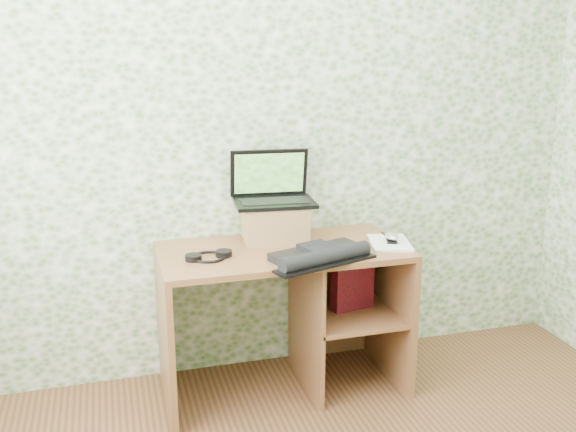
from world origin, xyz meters
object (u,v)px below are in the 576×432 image
object	(u,v)px
laptop	(272,190)
notepad	(390,243)
desk	(296,296)
keyboard	(321,255)
riser	(275,222)

from	to	relation	value
laptop	notepad	world-z (taller)	laptop
desk	notepad	xyz separation A→B (m)	(0.45, -0.11, 0.28)
desk	laptop	size ratio (longest dim) A/B	2.87
desk	laptop	world-z (taller)	laptop
notepad	keyboard	bearing A→B (deg)	-147.36
keyboard	desk	bearing A→B (deg)	82.19
notepad	desk	bearing A→B (deg)	-179.31
keyboard	notepad	size ratio (longest dim) A/B	1.92
riser	notepad	distance (m)	0.59
laptop	keyboard	world-z (taller)	laptop
keyboard	notepad	world-z (taller)	keyboard
riser	laptop	bearing A→B (deg)	90.00
notepad	laptop	bearing A→B (deg)	167.60
desk	riser	world-z (taller)	riser
laptop	desk	bearing A→B (deg)	-58.28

